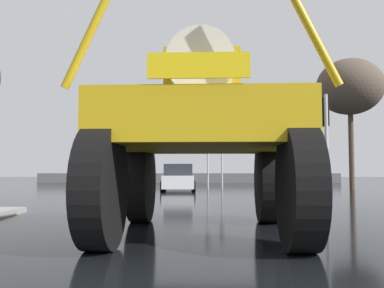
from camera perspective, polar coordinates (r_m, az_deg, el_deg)
ground_plane at (r=19.83m, az=-1.52°, el=-6.87°), size 120.00×120.00×0.00m
oversize_sprayer at (r=7.94m, az=1.35°, el=1.31°), size 4.03×5.40×4.32m
sedan_ahead at (r=24.44m, az=-1.82°, el=-4.57°), size 1.96×4.14×1.52m
traffic_signal_near_right at (r=13.54m, az=17.16°, el=2.32°), size 0.24×0.54×3.43m
traffic_signal_far_left at (r=27.98m, az=2.11°, el=0.02°), size 0.24×0.55×3.96m
traffic_signal_far_right at (r=28.01m, az=3.97°, el=-0.83°), size 0.24×0.55×3.39m
bare_tree_right at (r=28.40m, az=20.20°, el=7.07°), size 4.06×4.06×8.03m
roadside_barrier at (r=41.12m, az=-0.46°, el=-4.53°), size 28.96×0.24×0.90m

